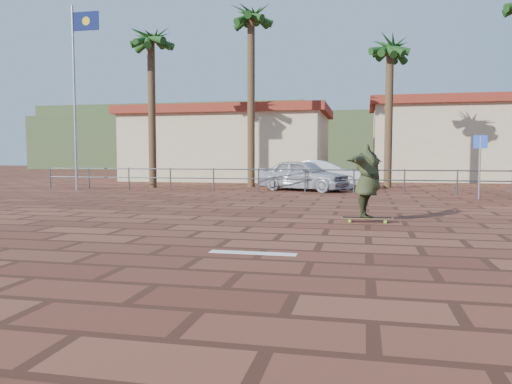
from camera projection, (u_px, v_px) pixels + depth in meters
ground at (230, 239)px, 9.20m from camera, size 120.00×120.00×0.00m
paint_stripe at (253, 253)px, 7.88m from camera, size 1.40×0.22×0.01m
guardrail at (305, 176)px, 20.85m from camera, size 24.06×0.06×1.00m
flagpole at (77, 84)px, 21.67m from camera, size 1.30×0.10×8.00m
palm_far_left at (151, 43)px, 23.45m from camera, size 2.40×2.40×8.25m
palm_left at (251, 22)px, 23.88m from camera, size 2.40×2.40×9.45m
palm_center at (390, 51)px, 23.11m from camera, size 2.40×2.40×7.75m
building_west at (230, 144)px, 31.75m from camera, size 12.60×7.60×4.50m
building_east at (457, 139)px, 30.72m from camera, size 10.60×6.60×5.00m
hill_front at (343, 143)px, 57.72m from camera, size 70.00×18.00×6.00m
hill_back at (182, 138)px, 68.14m from camera, size 35.00×14.00×8.00m
longboard at (367, 218)px, 11.52m from camera, size 1.17×0.33×0.11m
skateboarder at (368, 181)px, 11.46m from camera, size 1.20×2.16×1.70m
car_silver at (303, 175)px, 21.87m from camera, size 4.36×3.03×1.38m
car_white at (323, 174)px, 23.30m from camera, size 4.08×1.51×1.33m
street_sign at (480, 155)px, 17.49m from camera, size 0.44×0.20×2.25m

